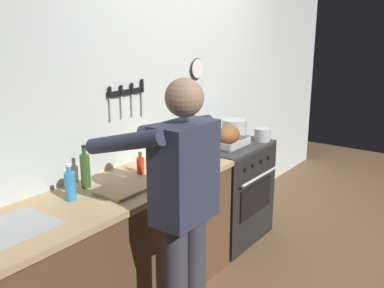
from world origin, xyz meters
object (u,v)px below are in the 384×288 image
object	(u,v)px
bottle_dish_soap	(70,185)
cutting_board	(126,189)
saucepan	(262,135)
bottle_olive_oil	(85,170)
stove	(225,191)
bottle_soy_sauce	(178,145)
bottle_hot_sauce	(140,165)
person_cook	(182,203)
roasting_pan	(228,137)
stock_pot	(234,129)

from	to	relation	value
bottle_dish_soap	cutting_board	bearing A→B (deg)	-25.61
saucepan	bottle_olive_oil	xyz separation A→B (m)	(-1.74, 0.38, 0.06)
stove	bottle_soy_sauce	bearing A→B (deg)	166.14
saucepan	bottle_dish_soap	size ratio (longest dim) A/B	0.64
saucepan	bottle_hot_sauce	xyz separation A→B (m)	(-1.33, 0.28, 0.01)
person_cook	roasting_pan	size ratio (longest dim) A/B	4.72
roasting_pan	saucepan	bearing A→B (deg)	-26.02
person_cook	bottle_soy_sauce	bearing A→B (deg)	-60.61
bottle_dish_soap	bottle_olive_oil	size ratio (longest dim) A/B	0.81
bottle_hot_sauce	saucepan	bearing A→B (deg)	-11.78
stove	bottle_dish_soap	xyz separation A→B (m)	(-1.67, 0.07, 0.54)
roasting_pan	stove	bearing A→B (deg)	42.37
saucepan	bottle_soy_sauce	world-z (taller)	bottle_soy_sauce
roasting_pan	bottle_soy_sauce	distance (m)	0.51
roasting_pan	cutting_board	size ratio (longest dim) A/B	0.98
bottle_dish_soap	roasting_pan	bearing A→B (deg)	-4.30
person_cook	saucepan	distance (m)	1.72
person_cook	stock_pot	xyz separation A→B (m)	(1.59, 0.61, 0.04)
stove	roasting_pan	size ratio (longest dim) A/B	2.56
cutting_board	roasting_pan	bearing A→B (deg)	1.33
stock_pot	cutting_board	size ratio (longest dim) A/B	0.64
saucepan	bottle_soy_sauce	distance (m)	0.87
stove	roasting_pan	distance (m)	0.54
roasting_pan	bottle_soy_sauce	size ratio (longest dim) A/B	1.67
roasting_pan	bottle_soy_sauce	bearing A→B (deg)	158.86
bottle_dish_soap	bottle_hot_sauce	bearing A→B (deg)	-0.47
stove	bottle_olive_oil	xyz separation A→B (m)	(-1.46, 0.17, 0.57)
stove	person_cook	world-z (taller)	person_cook
stove	stock_pot	world-z (taller)	stock_pot
stock_pot	stove	bearing A→B (deg)	-169.43
stock_pot	cutting_board	world-z (taller)	stock_pot
person_cook	bottle_olive_oil	xyz separation A→B (m)	(-0.05, 0.74, 0.07)
person_cook	bottle_dish_soap	size ratio (longest dim) A/B	7.27
bottle_olive_oil	bottle_hot_sauce	distance (m)	0.43
stock_pot	saucepan	world-z (taller)	stock_pot
bottle_olive_oil	stock_pot	bearing A→B (deg)	-4.60
person_cook	bottle_soy_sauce	distance (m)	1.13
saucepan	cutting_board	world-z (taller)	saucepan
person_cook	bottle_dish_soap	xyz separation A→B (m)	(-0.26, 0.65, 0.04)
bottle_olive_oil	cutting_board	bearing A→B (deg)	-65.63
bottle_dish_soap	person_cook	bearing A→B (deg)	-68.36
stove	cutting_board	world-z (taller)	cutting_board
person_cook	stock_pot	size ratio (longest dim) A/B	7.24
saucepan	bottle_olive_oil	world-z (taller)	bottle_olive_oil
bottle_hot_sauce	stock_pot	bearing A→B (deg)	-1.37
bottle_olive_oil	person_cook	bearing A→B (deg)	-85.84
person_cook	bottle_hot_sauce	distance (m)	0.73
bottle_dish_soap	bottle_hot_sauce	xyz separation A→B (m)	(0.61, -0.00, -0.03)
saucepan	bottle_soy_sauce	xyz separation A→B (m)	(-0.80, 0.34, 0.03)
bottle_olive_oil	bottle_hot_sauce	xyz separation A→B (m)	(0.41, -0.10, -0.05)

